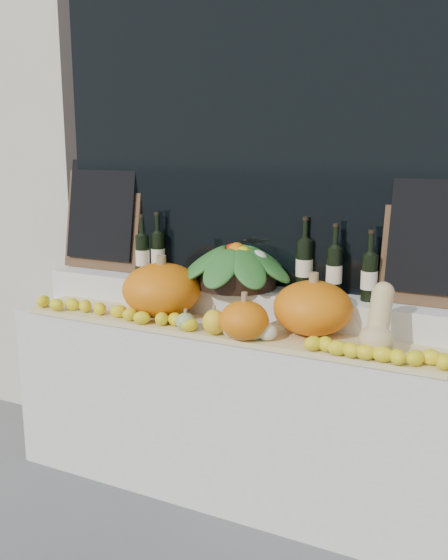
{
  "coord_description": "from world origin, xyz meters",
  "views": [
    {
      "loc": [
        1.29,
        -1.11,
        1.77
      ],
      "look_at": [
        0.0,
        1.45,
        1.12
      ],
      "focal_mm": 40.0,
      "sensor_mm": 36.0,
      "label": 1
    }
  ],
  "objects_px": {
    "butternut_squash": "(378,325)",
    "produce_bowl": "(237,265)",
    "pumpkin_left": "(162,289)",
    "pumpkin_right": "(313,308)",
    "wine_bottle_tall": "(304,265)"
  },
  "relations": [
    {
      "from": "produce_bowl",
      "to": "butternut_squash",
      "type": "bearing_deg",
      "value": -20.88
    },
    {
      "from": "pumpkin_right",
      "to": "wine_bottle_tall",
      "type": "distance_m",
      "value": 0.32
    },
    {
      "from": "produce_bowl",
      "to": "wine_bottle_tall",
      "type": "xyz_separation_m",
      "value": [
        0.33,
        0.08,
        0.02
      ]
    },
    {
      "from": "pumpkin_right",
      "to": "wine_bottle_tall",
      "type": "bearing_deg",
      "value": 117.85
    },
    {
      "from": "pumpkin_left",
      "to": "butternut_squash",
      "type": "xyz_separation_m",
      "value": [
        1.1,
        -0.09,
        -0.01
      ]
    },
    {
      "from": "pumpkin_left",
      "to": "pumpkin_right",
      "type": "distance_m",
      "value": 0.78
    },
    {
      "from": "produce_bowl",
      "to": "pumpkin_right",
      "type": "bearing_deg",
      "value": -20.51
    },
    {
      "from": "pumpkin_right",
      "to": "pumpkin_left",
      "type": "bearing_deg",
      "value": -177.28
    },
    {
      "from": "produce_bowl",
      "to": "wine_bottle_tall",
      "type": "relative_size",
      "value": 1.69
    },
    {
      "from": "butternut_squash",
      "to": "produce_bowl",
      "type": "distance_m",
      "value": 0.85
    },
    {
      "from": "pumpkin_left",
      "to": "produce_bowl",
      "type": "bearing_deg",
      "value": 33.88
    },
    {
      "from": "butternut_squash",
      "to": "produce_bowl",
      "type": "height_order",
      "value": "produce_bowl"
    },
    {
      "from": "butternut_squash",
      "to": "wine_bottle_tall",
      "type": "distance_m",
      "value": 0.61
    },
    {
      "from": "produce_bowl",
      "to": "wine_bottle_tall",
      "type": "bearing_deg",
      "value": 13.76
    },
    {
      "from": "pumpkin_left",
      "to": "butternut_squash",
      "type": "relative_size",
      "value": 1.37
    }
  ]
}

